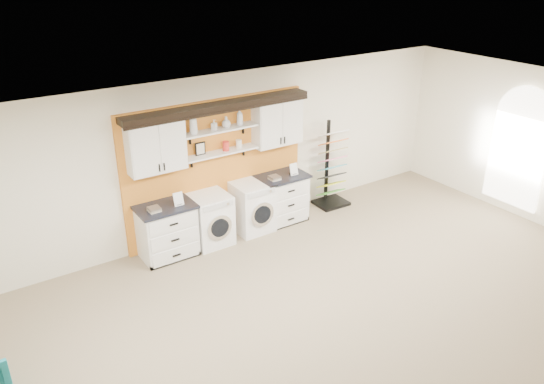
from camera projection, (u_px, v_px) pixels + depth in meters
floor at (373, 355)px, 6.62m from camera, size 10.00×10.00×0.00m
ceiling at (394, 143)px, 5.45m from camera, size 10.00×10.00×0.00m
wall_back at (216, 156)px, 9.06m from camera, size 10.00×0.00×10.00m
accent_panel at (217, 168)px, 9.12m from camera, size 3.40×0.07×2.40m
upper_cabinet_left at (155, 145)px, 8.13m from camera, size 0.90×0.35×0.84m
upper_cabinet_right at (277, 121)px, 9.28m from camera, size 0.90×0.35×0.84m
shelf_lower at (221, 153)px, 8.85m from camera, size 1.32×0.28×0.03m
shelf_upper at (220, 130)px, 8.69m from camera, size 1.32×0.28×0.03m
crown_molding at (218, 106)px, 8.53m from camera, size 3.30×0.41×0.13m
window_arched at (519, 144)px, 9.68m from camera, size 0.06×1.10×2.25m
picture_frame at (200, 149)px, 8.66m from camera, size 0.18×0.02×0.22m
canister_red at (226, 146)px, 8.86m from camera, size 0.11×0.11×0.16m
canister_cream at (239, 144)px, 9.00m from camera, size 0.10×0.10×0.14m
base_cabinet_left at (167, 231)px, 8.61m from camera, size 0.93×0.66×0.91m
base_cabinet_right at (281, 198)px, 9.75m from camera, size 0.93×0.66×0.91m
washer at (210, 219)px, 9.01m from camera, size 0.64×0.71×0.89m
dryer at (252, 207)px, 9.43m from camera, size 0.65×0.71×0.91m
sample_rack at (331, 179)px, 10.36m from camera, size 0.63×0.53×1.69m
soap_bottle_a at (193, 124)px, 8.37m from camera, size 0.14×0.15×0.34m
soap_bottle_b at (214, 125)px, 8.59m from camera, size 0.11×0.11×0.17m
soap_bottle_c at (226, 122)px, 8.70m from camera, size 0.16×0.16×0.19m
soap_bottle_d at (240, 117)px, 8.82m from camera, size 0.13×0.13×0.28m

